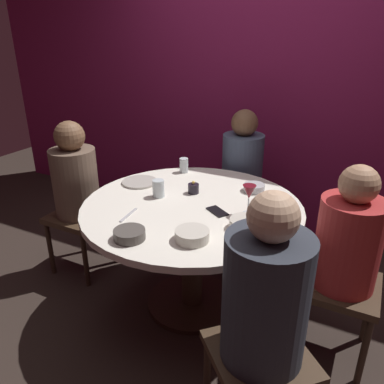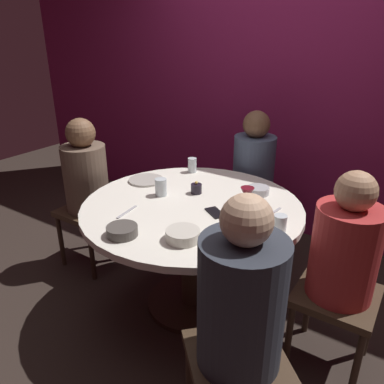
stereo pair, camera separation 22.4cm
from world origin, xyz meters
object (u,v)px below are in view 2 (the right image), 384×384
Objects in this scene: wine_glass at (247,196)px; bowl_serving_large at (258,190)px; dining_table at (192,227)px; candle_holder at (196,189)px; bowl_sauce_side at (240,227)px; cup_by_right_diner at (192,165)px; dinner_plate at (146,180)px; bowl_small_white at (122,231)px; seated_diner_right at (344,254)px; cup_by_left_diner at (161,187)px; seated_diner_front_right at (241,305)px; cup_near_candle at (280,223)px; bowl_salad_center at (183,235)px; cell_phone at (215,213)px; seated_diner_left at (86,178)px; seated_diner_back at (254,167)px.

wine_glass is 0.36m from bowl_serving_large.
candle_holder is (-0.07, 0.16, 0.19)m from dining_table.
wine_glass reaches higher than bowl_sauce_side.
bowl_sauce_side is at bearing -41.42° from cup_by_right_diner.
dinner_plate is 0.76m from bowl_small_white.
cup_by_left_diner is (-1.13, 0.01, 0.10)m from seated_diner_right.
seated_diner_front_right is 1.09m from bowl_serving_large.
cup_by_left_diner is 0.47m from cup_by_right_diner.
seated_diner_front_right is 1.11m from cup_by_left_diner.
bowl_serving_large is (0.34, 0.21, -0.01)m from candle_holder.
seated_diner_front_right is 0.64m from cup_near_candle.
candle_holder is 0.40m from bowl_serving_large.
bowl_salad_center is (-0.70, -0.38, 0.07)m from seated_diner_right.
dinner_plate is at bearing -178.29° from candle_holder.
bowl_salad_center is at bearing -59.49° from cup_by_right_diner.
bowl_sauce_side is (0.49, 0.36, 0.00)m from bowl_small_white.
bowl_small_white reaches higher than cell_phone.
seated_diner_right reaches higher than cup_near_candle.
cup_by_left_diner is at bearing 178.05° from cup_near_candle.
cup_by_left_diner reaches higher than cup_near_candle.
bowl_sauce_side is at bearing -6.27° from seated_diner_left.
wine_glass reaches higher than dining_table.
cup_near_candle is at bearing -2.17° from dining_table.
wine_glass reaches higher than bowl_serving_large.
seated_diner_back is 0.52m from cup_by_right_diner.
seated_diner_front_right is 11.35× the size of cup_by_right_diner.
candle_holder is at bearing 113.92° from dining_table.
seated_diner_back reaches higher than cup_by_left_diner.
dinner_plate is at bearing -5.99° from seated_diner_right.
seated_diner_back is 0.94m from wine_glass.
bowl_small_white is (0.84, -0.51, 0.05)m from seated_diner_left.
cup_by_left_diner is at bearing -144.67° from bowl_serving_large.
seated_diner_back reaches higher than bowl_sauce_side.
seated_diner_front_right is 1.39m from dinner_plate.
cell_phone is at bearing -9.25° from dining_table.
cell_phone is (0.18, -0.03, 0.16)m from dining_table.
bowl_serving_large is (1.20, 0.37, 0.05)m from seated_diner_left.
bowl_small_white is at bearing -77.58° from cup_by_right_diner.
cup_by_left_diner is (0.69, 0.01, 0.08)m from seated_diner_left.
bowl_sauce_side is at bearing 49.40° from bowl_salad_center.
wine_glass is at bearing 166.92° from cup_near_candle.
candle_holder is 0.44m from wine_glass.
seated_diner_right is 1.30m from cup_by_right_diner.
cup_by_left_diner is (0.24, -0.14, 0.05)m from dinner_plate.
dining_table is at bearing 0.00° from seated_diner_left.
seated_diner_back reaches higher than dining_table.
seated_diner_back is at bearing 86.21° from bowl_small_white.
cup_near_candle reaches higher than dining_table.
dinner_plate is at bearing 161.63° from bowl_sauce_side.
bowl_salad_center is at bearing -135.85° from cup_near_candle.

